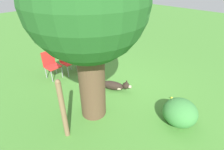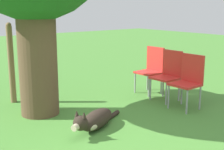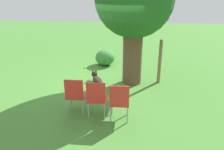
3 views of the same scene
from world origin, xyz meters
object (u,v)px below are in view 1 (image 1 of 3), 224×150
oak_tree (87,7)px  red_chair_0 (81,55)px  red_chair_2 (51,63)px  fence_post (63,110)px  tennis_ball (172,98)px  red_chair_1 (67,59)px  dog (115,86)px

oak_tree → red_chair_0: oak_tree is taller
oak_tree → red_chair_2: bearing=-4.9°
fence_post → tennis_ball: bearing=-111.3°
red_chair_1 → red_chair_2: (0.11, 0.54, 0.00)m
dog → red_chair_1: size_ratio=1.27×
fence_post → tennis_ball: size_ratio=21.16×
red_chair_2 → tennis_ball: (-3.51, -1.67, -0.49)m
red_chair_1 → fence_post: bearing=-37.0°
tennis_ball → oak_tree: bearing=57.7°
red_chair_0 → red_chair_1: 0.55m
oak_tree → red_chair_0: size_ratio=4.14×
red_chair_2 → dog: bearing=21.9°
fence_post → red_chair_0: bearing=-44.1°
red_chair_0 → red_chair_2: (0.21, 1.08, 0.00)m
oak_tree → red_chair_1: (2.22, -0.74, -2.04)m
red_chair_0 → red_chair_2: bearing=-103.2°
dog → fence_post: fence_post is taller
red_chair_0 → tennis_ball: red_chair_0 is taller
red_chair_1 → red_chair_2: same height
fence_post → tennis_ball: fence_post is taller
dog → red_chair_0: size_ratio=1.27×
red_chair_2 → tennis_ball: size_ratio=13.54×
tennis_ball → dog: bearing=27.2°
oak_tree → red_chair_1: 3.10m
red_chair_1 → tennis_ball: (-3.40, -1.13, -0.49)m
oak_tree → fence_post: (-0.11, 0.88, -1.83)m
dog → red_chair_2: (2.02, 0.91, 0.38)m
red_chair_0 → tennis_ball: (-3.30, -0.59, -0.49)m
dog → tennis_ball: dog is taller
dog → fence_post: size_ratio=0.81×
dog → red_chair_2: size_ratio=1.27×
oak_tree → red_chair_0: (2.11, -1.28, -2.04)m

